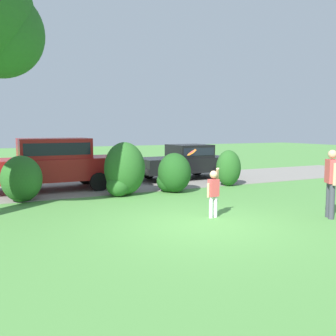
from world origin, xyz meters
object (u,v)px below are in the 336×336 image
(parked_suv, at_px, (54,161))
(adult_onlooker, at_px, (331,180))
(parked_sedan, at_px, (185,160))
(frisbee, at_px, (192,153))
(child_thrower, at_px, (213,190))

(parked_suv, xyz_separation_m, adult_onlooker, (5.60, -7.48, -0.09))
(parked_sedan, distance_m, frisbee, 6.73)
(parked_sedan, height_order, adult_onlooker, adult_onlooker)
(parked_suv, distance_m, adult_onlooker, 9.34)
(child_thrower, relative_size, adult_onlooker, 0.74)
(child_thrower, xyz_separation_m, frisbee, (-0.23, 0.73, 0.92))
(child_thrower, height_order, frisbee, frisbee)
(parked_sedan, bearing_deg, frisbee, -116.99)
(parked_sedan, xyz_separation_m, frisbee, (-3.03, -5.96, 0.79))
(parked_sedan, distance_m, child_thrower, 7.25)
(adult_onlooker, bearing_deg, parked_suv, 126.85)
(parked_suv, distance_m, frisbee, 6.09)
(parked_sedan, bearing_deg, child_thrower, -112.77)
(parked_sedan, relative_size, frisbee, 15.99)
(child_thrower, distance_m, frisbee, 1.19)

